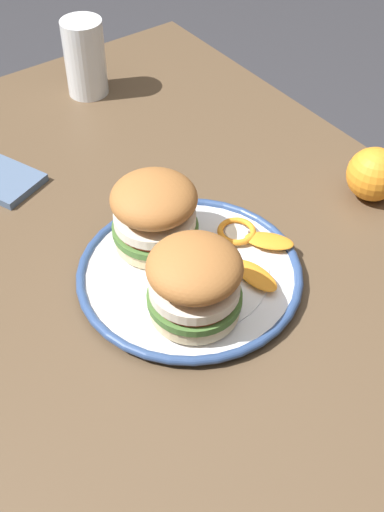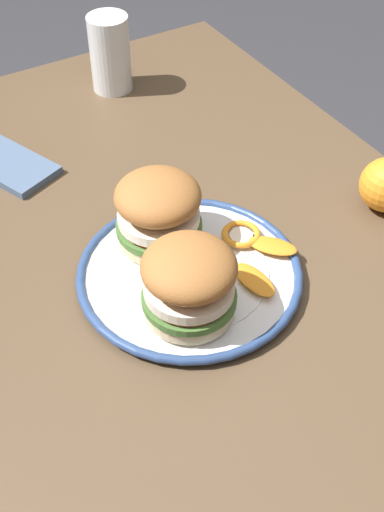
{
  "view_description": "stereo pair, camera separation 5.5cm",
  "coord_description": "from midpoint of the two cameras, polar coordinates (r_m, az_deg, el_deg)",
  "views": [
    {
      "loc": [
        -0.51,
        0.35,
        1.36
      ],
      "look_at": [
        -0.02,
        -0.0,
        0.76
      ],
      "focal_mm": 47.33,
      "sensor_mm": 36.0,
      "label": 1
    },
    {
      "loc": [
        -0.54,
        0.31,
        1.36
      ],
      "look_at": [
        -0.02,
        -0.0,
        0.76
      ],
      "focal_mm": 47.33,
      "sensor_mm": 36.0,
      "label": 2
    }
  ],
  "objects": [
    {
      "name": "orange_peel_curled",
      "position": [
        0.91,
        5.89,
        1.79
      ],
      "size": [
        0.07,
        0.07,
        0.01
      ],
      "color": "orange",
      "rests_on": "dinner_plate"
    },
    {
      "name": "dinner_plate",
      "position": [
        0.87,
        1.79,
        -1.48
      ],
      "size": [
        0.29,
        0.29,
        0.02
      ],
      "color": "white",
      "rests_on": "dining_table"
    },
    {
      "name": "dining_table",
      "position": [
        0.97,
        0.72,
        -5.49
      ],
      "size": [
        1.19,
        0.8,
        0.72
      ],
      "color": "brown",
      "rests_on": "ground"
    },
    {
      "name": "orange_peel_strip_short",
      "position": [
        0.9,
        8.56,
        0.8
      ],
      "size": [
        0.07,
        0.07,
        0.01
      ],
      "color": "orange",
      "rests_on": "dinner_plate"
    },
    {
      "name": "drinking_glass",
      "position": [
        1.23,
        -5.59,
        16.24
      ],
      "size": [
        0.07,
        0.07,
        0.13
      ],
      "color": "white",
      "rests_on": "dining_table"
    },
    {
      "name": "ground_plane",
      "position": [
        1.5,
        0.5,
        -20.72
      ],
      "size": [
        8.0,
        8.0,
        0.0
      ],
      "primitive_type": "plane",
      "color": "#333338"
    },
    {
      "name": "sandwich_half_left",
      "position": [
        0.78,
        1.75,
        -2.21
      ],
      "size": [
        0.13,
        0.13,
        0.1
      ],
      "color": "beige",
      "rests_on": "dinner_plate"
    },
    {
      "name": "orange_peel_strip_long",
      "position": [
        0.85,
        7.13,
        -2.06
      ],
      "size": [
        0.07,
        0.04,
        0.01
      ],
      "color": "orange",
      "rests_on": "dinner_plate"
    },
    {
      "name": "sandwich_half_right",
      "position": [
        0.87,
        -1.07,
        3.83
      ],
      "size": [
        0.11,
        0.11,
        0.1
      ],
      "color": "beige",
      "rests_on": "dinner_plate"
    },
    {
      "name": "folded_napkin",
      "position": [
        1.08,
        -13.66,
        7.38
      ],
      "size": [
        0.16,
        0.13,
        0.01
      ],
      "primitive_type": "cube",
      "rotation": [
        0.0,
        0.0,
        0.39
      ],
      "color": "slate",
      "rests_on": "dining_table"
    }
  ]
}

